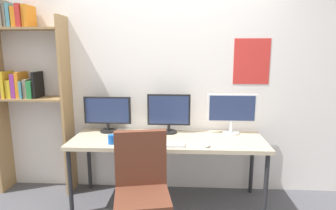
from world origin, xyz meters
name	(u,v)px	position (x,y,z in m)	size (l,w,h in m)	color
wall_back	(170,81)	(0.00, 1.02, 1.30)	(4.43, 0.11, 2.60)	silver
desk	(168,143)	(0.00, 0.60, 0.69)	(2.03, 0.68, 0.74)	tan
bookshelf	(25,77)	(-1.63, 0.83, 1.36)	(0.83, 0.28, 2.20)	#9E7A4C
office_chair	(142,203)	(-0.17, -0.12, 0.40)	(0.52, 0.52, 0.99)	#2D2D33
monitor_left	(108,113)	(-0.69, 0.81, 0.96)	(0.53, 0.18, 0.40)	black
monitor_center	(169,112)	(0.00, 0.81, 0.98)	(0.48, 0.18, 0.44)	black
monitor_right	(232,111)	(0.69, 0.81, 1.00)	(0.54, 0.18, 0.45)	silver
keyboard_main	(166,145)	(0.00, 0.37, 0.75)	(0.36, 0.13, 0.02)	silver
computer_mouse	(207,145)	(0.39, 0.36, 0.76)	(0.06, 0.10, 0.03)	silver
coffee_mug	(112,139)	(-0.54, 0.39, 0.79)	(0.11, 0.08, 0.09)	blue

